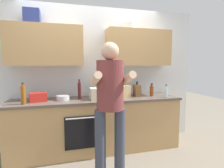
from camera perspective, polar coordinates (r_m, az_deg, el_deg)
ground_plane at (r=3.39m, az=-4.45°, el=-19.63°), size 12.00×12.00×0.00m
back_wall_unit at (r=3.33m, az=-5.65°, el=6.51°), size 4.00×0.38×2.50m
counter at (r=3.22m, az=-4.53°, el=-12.38°), size 2.84×0.67×0.90m
person_standing at (r=2.32m, az=-0.56°, el=-4.78°), size 0.49×0.45×1.74m
bottle_wine at (r=3.05m, az=-10.06°, el=-1.98°), size 0.05×0.05×0.33m
bottle_vinegar at (r=3.40m, az=12.18°, el=-2.02°), size 0.07×0.07×0.23m
bottle_syrup at (r=2.94m, az=-25.79°, el=-2.99°), size 0.07×0.07×0.31m
bottle_water at (r=3.36m, az=16.36°, el=-2.42°), size 0.06×0.06×0.22m
bottle_soda at (r=3.18m, az=-1.72°, el=-1.75°), size 0.06×0.06×0.33m
cup_ceramic at (r=3.31m, az=-5.06°, el=-3.17°), size 0.08×0.08×0.08m
mixing_bowl at (r=3.07m, az=-14.96°, el=-4.13°), size 0.21×0.21×0.07m
knife_block at (r=3.32m, az=7.74°, el=-2.04°), size 0.10×0.14×0.27m
grocery_bag_rice at (r=3.01m, az=-4.54°, el=-3.05°), size 0.24×0.21×0.19m
grocery_bag_bread at (r=3.26m, az=3.18°, el=-2.21°), size 0.26×0.25×0.20m
grocery_bag_crisps at (r=3.05m, az=-21.95°, el=-3.80°), size 0.27×0.20×0.14m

